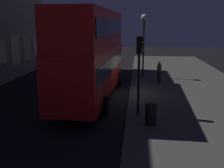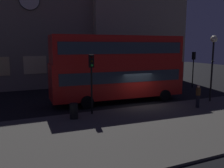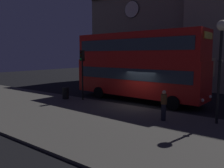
# 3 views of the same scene
# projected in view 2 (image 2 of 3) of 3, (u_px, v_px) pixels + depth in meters

# --- Properties ---
(ground_plane) EXTENTS (80.00, 80.00, 0.00)m
(ground_plane) POSITION_uv_depth(u_px,v_px,m) (140.00, 105.00, 19.15)
(ground_plane) COLOR black
(sidewalk_slab) EXTENTS (44.00, 8.64, 0.12)m
(sidewalk_slab) POSITION_uv_depth(u_px,v_px,m) (181.00, 122.00, 14.65)
(sidewalk_slab) COLOR #4C4944
(sidewalk_slab) RESTS_ON ground
(building_with_clock) EXTENTS (13.80, 7.40, 14.03)m
(building_with_clock) POSITION_uv_depth(u_px,v_px,m) (30.00, 26.00, 27.97)
(building_with_clock) COLOR gray
(building_with_clock) RESTS_ON ground
(building_plain_facade) EXTENTS (12.61, 9.00, 15.71)m
(building_plain_facade) POSITION_uv_depth(u_px,v_px,m) (128.00, 23.00, 32.85)
(building_plain_facade) COLOR tan
(building_plain_facade) RESTS_ON ground
(double_decker_bus) EXTENTS (11.35, 3.24, 5.51)m
(double_decker_bus) POSITION_uv_depth(u_px,v_px,m) (118.00, 66.00, 19.77)
(double_decker_bus) COLOR red
(double_decker_bus) RESTS_ON ground
(traffic_light_near_kerb) EXTENTS (0.34, 0.37, 4.00)m
(traffic_light_near_kerb) POSITION_uv_depth(u_px,v_px,m) (91.00, 72.00, 15.79)
(traffic_light_near_kerb) COLOR black
(traffic_light_near_kerb) RESTS_ON sidewalk_slab
(traffic_light_far_side) EXTENTS (0.33, 0.37, 4.03)m
(traffic_light_far_side) POSITION_uv_depth(u_px,v_px,m) (193.00, 62.00, 26.77)
(traffic_light_far_side) COLOR black
(traffic_light_far_side) RESTS_ON ground
(street_lamp) EXTENTS (0.54, 0.54, 5.40)m
(street_lamp) POSITION_uv_depth(u_px,v_px,m) (213.00, 52.00, 19.33)
(street_lamp) COLOR black
(street_lamp) RESTS_ON sidewalk_slab
(pedestrian) EXTENTS (0.33, 0.33, 1.71)m
(pedestrian) POSITION_uv_depth(u_px,v_px,m) (198.00, 96.00, 17.74)
(pedestrian) COLOR black
(pedestrian) RESTS_ON sidewalk_slab
(litter_bin) EXTENTS (0.53, 0.53, 0.98)m
(litter_bin) POSITION_uv_depth(u_px,v_px,m) (74.00, 111.00, 15.08)
(litter_bin) COLOR black
(litter_bin) RESTS_ON sidewalk_slab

